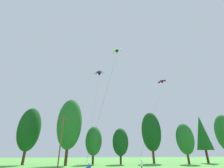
{
  "coord_description": "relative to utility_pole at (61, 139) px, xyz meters",
  "views": [
    {
      "loc": [
        -3.68,
        -0.95,
        2.62
      ],
      "look_at": [
        0.11,
        20.58,
        12.12
      ],
      "focal_mm": 25.61,
      "sensor_mm": 36.0,
      "label": 1
    }
  ],
  "objects": [
    {
      "name": "treeline_tree_e",
      "position": [
        0.82,
        6.53,
        4.17
      ],
      "size": [
        5.99,
        5.99,
        15.54
      ],
      "color": "#472D19",
      "rests_on": "ground_plane"
    },
    {
      "name": "parafoil_kite_far_white",
      "position": [
        9.84,
        -8.75,
        16.36
      ],
      "size": [
        5.95,
        8.41,
        20.5
      ],
      "color": "white"
    },
    {
      "name": "treeline_tree_h",
      "position": [
        24.22,
        11.31,
        3.35
      ],
      "size": [
        5.63,
        5.63,
        14.18
      ],
      "color": "#472D19",
      "rests_on": "ground_plane"
    },
    {
      "name": "parafoil_kite_mid_magenta",
      "position": [
        26.25,
        4.72,
        16.81
      ],
      "size": [
        14.22,
        14.79,
        21.08
      ],
      "color": "#D12893"
    },
    {
      "name": "treeline_tree_i",
      "position": [
        31.82,
        6.71,
        1.01
      ],
      "size": [
        4.58,
        4.58,
        10.31
      ],
      "color": "#472D19",
      "rests_on": "ground_plane"
    },
    {
      "name": "treeline_tree_j",
      "position": [
        40.0,
        9.91,
        3.18
      ],
      "size": [
        4.55,
        4.55,
        13.43
      ],
      "color": "#472D19",
      "rests_on": "ground_plane"
    },
    {
      "name": "treeline_tree_d",
      "position": [
        -9.48,
        10.48,
        3.12
      ],
      "size": [
        5.53,
        5.53,
        13.8
      ],
      "color": "#472D19",
      "rests_on": "ground_plane"
    },
    {
      "name": "parafoil_kite_high_purple",
      "position": [
        7.61,
        5.07,
        18.12
      ],
      "size": [
        4.37,
        22.26,
        22.49
      ],
      "color": "purple"
    },
    {
      "name": "treeline_tree_g",
      "position": [
        14.26,
        9.0,
        0.15
      ],
      "size": [
        4.2,
        4.2,
        8.9
      ],
      "color": "#472D19",
      "rests_on": "ground_plane"
    },
    {
      "name": "kite_flyer_mid",
      "position": [
        13.41,
        -9.02,
        -4.24
      ],
      "size": [
        0.74,
        0.75,
        1.69
      ],
      "color": "navy",
      "rests_on": "ground_plane"
    },
    {
      "name": "treeline_tree_f",
      "position": [
        7.2,
        9.84,
        0.4
      ],
      "size": [
        4.32,
        4.32,
        9.32
      ],
      "color": "#472D19",
      "rests_on": "ground_plane"
    },
    {
      "name": "utility_pole",
      "position": [
        0.0,
        0.0,
        0.0
      ],
      "size": [
        2.2,
        0.26,
        9.94
      ],
      "color": "brown",
      "rests_on": "ground_plane"
    }
  ]
}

